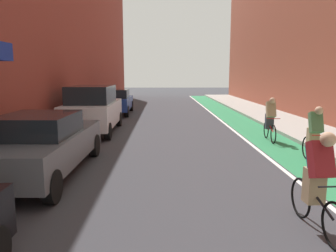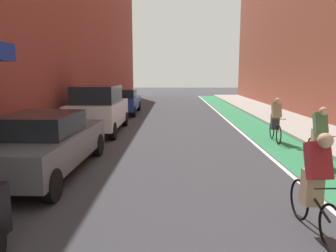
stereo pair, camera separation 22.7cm
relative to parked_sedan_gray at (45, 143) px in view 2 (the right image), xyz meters
name	(u,v)px [view 2 (the right image)]	position (x,y,z in m)	size (l,w,h in m)	color
ground_plane	(178,131)	(3.35, 6.15, -0.79)	(91.62, 91.62, 0.00)	#38383D
bike_lane_paint	(250,124)	(6.94, 8.15, -0.79)	(1.60, 41.65, 0.00)	#2D8451
lane_divider_stripe	(231,124)	(6.04, 8.15, -0.79)	(0.12, 41.65, 0.00)	white
sidewalk_right	(294,123)	(9.12, 8.15, -0.72)	(2.74, 41.65, 0.14)	#A8A59E
building_facade_left	(47,15)	(-2.85, 8.13, 4.44)	(4.15, 41.65, 10.45)	brown
building_facade_right	(336,6)	(11.69, 10.15, 5.19)	(2.40, 37.65, 11.96)	#9E4C38
parked_sedan_gray	(45,143)	(0.00, 0.00, 0.00)	(1.93, 4.74, 1.53)	#595B60
parked_suv_white	(99,108)	(0.00, 5.83, 0.23)	(1.94, 4.40, 1.98)	silver
parked_sedan_blue	(123,101)	(0.00, 12.30, 0.00)	(1.96, 4.46, 1.53)	navy
cyclist_mid	(315,181)	(5.30, -2.95, 0.06)	(0.48, 1.74, 1.63)	black
cyclist_trailing	(319,136)	(7.07, 0.91, 0.02)	(0.48, 1.71, 1.61)	black
cyclist_far	(276,119)	(6.89, 4.03, 0.06)	(0.48, 1.73, 1.62)	black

